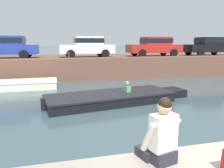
# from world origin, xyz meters

# --- Properties ---
(ground_plane) EXTENTS (400.00, 400.00, 0.00)m
(ground_plane) POSITION_xyz_m (0.00, 5.97, 0.00)
(ground_plane) COLOR #3D5156
(far_quay_wall) EXTENTS (60.00, 6.00, 1.55)m
(far_quay_wall) POSITION_xyz_m (0.00, 14.93, 0.77)
(far_quay_wall) COLOR brown
(far_quay_wall) RESTS_ON ground
(far_wall_coping) EXTENTS (60.00, 0.24, 0.08)m
(far_wall_coping) POSITION_xyz_m (0.00, 12.05, 1.59)
(far_wall_coping) COLOR brown
(far_wall_coping) RESTS_ON far_quay_wall
(boat_moored_west_cream) EXTENTS (5.38, 1.73, 0.48)m
(boat_moored_west_cream) POSITION_xyz_m (-4.62, 10.23, 0.24)
(boat_moored_west_cream) COLOR silver
(boat_moored_west_cream) RESTS_ON ground
(motorboat_passing) EXTENTS (6.80, 2.78, 0.93)m
(motorboat_passing) POSITION_xyz_m (0.40, 6.12, 0.22)
(motorboat_passing) COLOR black
(motorboat_passing) RESTS_ON ground
(car_leftmost_blue) EXTENTS (4.33, 2.05, 1.54)m
(car_leftmost_blue) POSITION_xyz_m (-5.46, 13.43, 2.40)
(car_leftmost_blue) COLOR #233893
(car_leftmost_blue) RESTS_ON far_quay_wall
(car_left_inner_white) EXTENTS (4.06, 1.98, 1.54)m
(car_left_inner_white) POSITION_xyz_m (0.12, 13.43, 2.39)
(car_left_inner_white) COLOR white
(car_left_inner_white) RESTS_ON far_quay_wall
(car_centre_red) EXTENTS (4.22, 2.06, 1.54)m
(car_centre_red) POSITION_xyz_m (5.53, 13.43, 2.40)
(car_centre_red) COLOR #B2231E
(car_centre_red) RESTS_ON far_quay_wall
(car_right_inner_black) EXTENTS (4.33, 1.93, 1.54)m
(car_right_inner_black) POSITION_xyz_m (10.59, 13.43, 2.40)
(car_right_inner_black) COLOR black
(car_right_inner_black) RESTS_ON far_quay_wall
(mooring_bollard_mid) EXTENTS (0.15, 0.15, 0.45)m
(mooring_bollard_mid) POSITION_xyz_m (-1.30, 12.18, 1.79)
(mooring_bollard_mid) COLOR #2D2B28
(mooring_bollard_mid) RESTS_ON far_quay_wall
(person_seated_left) EXTENTS (0.59, 0.60, 0.97)m
(person_seated_left) POSITION_xyz_m (-0.65, -0.32, 1.29)
(person_seated_left) COLOR #282833
(person_seated_left) RESTS_ON near_quay
(bottle_drink) EXTENTS (0.06, 0.06, 0.20)m
(bottle_drink) POSITION_xyz_m (-0.74, -0.35, 1.02)
(bottle_drink) COLOR #4CB259
(bottle_drink) RESTS_ON near_quay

